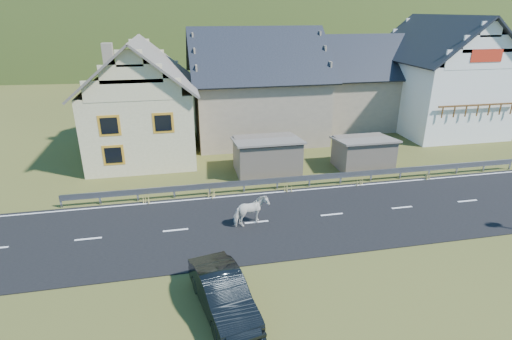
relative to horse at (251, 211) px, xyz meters
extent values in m
plane|color=#3D401A|center=(4.32, 0.19, -0.77)|extent=(160.00, 160.00, 0.00)
cube|color=black|center=(4.32, 0.19, -0.75)|extent=(60.00, 7.00, 0.04)
cube|color=silver|center=(4.32, 0.19, -0.73)|extent=(60.00, 6.60, 0.01)
cube|color=#93969B|center=(4.32, 3.87, -0.19)|extent=(28.00, 0.08, 0.34)
cube|color=#93969B|center=(-9.68, 3.89, -0.42)|extent=(0.10, 0.06, 0.70)
cube|color=#93969B|center=(-7.68, 3.89, -0.42)|extent=(0.10, 0.06, 0.70)
cube|color=#93969B|center=(-5.68, 3.89, -0.42)|extent=(0.10, 0.06, 0.70)
cube|color=#93969B|center=(-3.68, 3.89, -0.42)|extent=(0.10, 0.06, 0.70)
cube|color=#93969B|center=(-1.68, 3.89, -0.42)|extent=(0.10, 0.06, 0.70)
cube|color=#93969B|center=(0.32, 3.89, -0.42)|extent=(0.10, 0.06, 0.70)
cube|color=#93969B|center=(2.32, 3.89, -0.42)|extent=(0.10, 0.06, 0.70)
cube|color=#93969B|center=(4.32, 3.89, -0.42)|extent=(0.10, 0.06, 0.70)
cube|color=#93969B|center=(6.32, 3.89, -0.42)|extent=(0.10, 0.06, 0.70)
cube|color=#93969B|center=(8.32, 3.89, -0.42)|extent=(0.10, 0.06, 0.70)
cube|color=#93969B|center=(10.32, 3.89, -0.42)|extent=(0.10, 0.06, 0.70)
cube|color=#93969B|center=(12.32, 3.89, -0.42)|extent=(0.10, 0.06, 0.70)
cube|color=#93969B|center=(14.32, 3.89, -0.42)|extent=(0.10, 0.06, 0.70)
cube|color=#93969B|center=(16.32, 3.89, -0.42)|extent=(0.10, 0.06, 0.70)
cube|color=#93969B|center=(18.32, 3.89, -0.42)|extent=(0.10, 0.06, 0.70)
cube|color=#6C5E52|center=(2.32, 6.69, 0.33)|extent=(4.30, 3.30, 2.40)
cube|color=#6C5E52|center=(8.82, 6.19, 0.23)|extent=(3.80, 2.90, 2.20)
cube|color=beige|center=(-5.68, 12.19, 1.73)|extent=(7.00, 9.00, 5.00)
cube|color=#C78820|center=(-7.28, 7.69, 2.63)|extent=(1.30, 0.12, 1.30)
cube|color=#C78820|center=(-4.08, 7.69, 2.63)|extent=(1.30, 0.12, 1.30)
cube|color=#C78820|center=(-7.28, 7.69, 0.73)|extent=(1.30, 0.12, 1.30)
cube|color=gray|center=(-7.68, 13.69, 5.79)|extent=(0.70, 0.70, 2.40)
cube|color=gray|center=(3.32, 15.19, 1.73)|extent=(10.00, 9.00, 5.00)
cube|color=gray|center=(13.32, 17.19, 1.53)|extent=(9.00, 8.00, 4.60)
cube|color=white|center=(19.32, 14.19, 2.23)|extent=(8.00, 10.00, 6.00)
cube|color=red|center=(19.32, 9.16, 6.03)|extent=(2.60, 0.06, 0.90)
cube|color=brown|center=(19.32, 8.94, 2.43)|extent=(6.80, 0.12, 0.12)
ellipsoid|color=#2F3F17|center=(9.32, 180.19, -20.77)|extent=(440.00, 280.00, 260.00)
imported|color=silver|center=(0.00, 0.00, 0.00)|extent=(1.34, 1.90, 1.47)
imported|color=black|center=(-2.08, -5.68, -0.07)|extent=(2.30, 4.48, 1.41)
camera|label=1|loc=(-3.19, -17.04, 9.20)|focal=28.00mm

